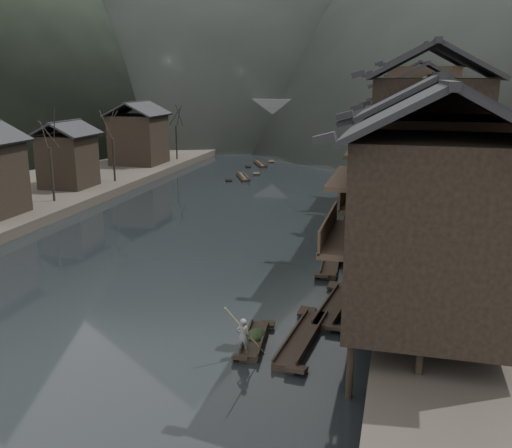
% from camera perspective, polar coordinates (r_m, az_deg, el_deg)
% --- Properties ---
extents(water, '(300.00, 300.00, 0.00)m').
position_cam_1_polar(water, '(38.19, -10.96, -5.86)').
color(water, black).
rests_on(water, ground).
extents(left_bank, '(40.00, 200.00, 1.20)m').
position_cam_1_polar(left_bank, '(89.13, -20.54, 5.63)').
color(left_bank, '#2D2823').
rests_on(left_bank, ground).
extents(stilt_houses, '(9.00, 67.60, 16.46)m').
position_cam_1_polar(stilt_houses, '(52.23, 16.32, 9.51)').
color(stilt_houses, black).
rests_on(stilt_houses, ground).
extents(left_houses, '(8.10, 53.20, 8.73)m').
position_cam_1_polar(left_houses, '(64.07, -20.29, 7.02)').
color(left_houses, black).
rests_on(left_houses, left_bank).
extents(bare_trees, '(3.93, 60.55, 7.86)m').
position_cam_1_polar(bare_trees, '(58.83, -19.66, 7.54)').
color(bare_trees, black).
rests_on(bare_trees, left_bank).
extents(moored_sampans, '(3.07, 60.41, 0.47)m').
position_cam_1_polar(moored_sampans, '(54.28, 9.55, 0.61)').
color(moored_sampans, black).
rests_on(moored_sampans, water).
extents(midriver_boats, '(9.84, 33.78, 0.45)m').
position_cam_1_polar(midriver_boats, '(89.67, 2.52, 6.34)').
color(midriver_boats, black).
rests_on(midriver_boats, water).
extents(stone_bridge, '(40.00, 6.00, 9.00)m').
position_cam_1_polar(stone_bridge, '(105.67, 5.94, 10.23)').
color(stone_bridge, '#4C4C4F').
rests_on(stone_bridge, ground).
extents(hero_sampan, '(1.35, 4.52, 0.43)m').
position_cam_1_polar(hero_sampan, '(29.51, -0.14, -11.52)').
color(hero_sampan, black).
rests_on(hero_sampan, water).
extents(cargo_heap, '(0.98, 1.29, 0.59)m').
position_cam_1_polar(cargo_heap, '(29.45, 0.00, -10.44)').
color(cargo_heap, black).
rests_on(cargo_heap, hero_sampan).
extents(boatman, '(0.70, 0.49, 1.83)m').
position_cam_1_polar(boatman, '(27.70, -1.29, -10.73)').
color(boatman, '#5E5D60').
rests_on(boatman, hero_sampan).
extents(bamboo_pole, '(1.72, 1.79, 3.20)m').
position_cam_1_polar(bamboo_pole, '(26.66, -0.91, -5.89)').
color(bamboo_pole, '#8C7A51').
rests_on(bamboo_pole, boatman).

